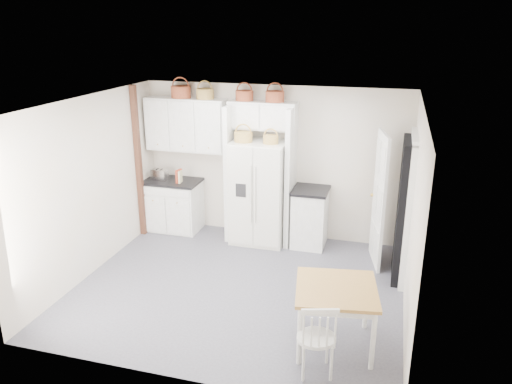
% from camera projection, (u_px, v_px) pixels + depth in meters
% --- Properties ---
extents(floor, '(4.50, 4.50, 0.00)m').
position_uv_depth(floor, '(239.00, 287.00, 7.08)').
color(floor, '#413E4B').
rests_on(floor, ground).
extents(ceiling, '(4.50, 4.50, 0.00)m').
position_uv_depth(ceiling, '(237.00, 103.00, 6.23)').
color(ceiling, white).
rests_on(ceiling, wall_back).
extents(wall_back, '(4.50, 0.00, 4.50)m').
position_uv_depth(wall_back, '(274.00, 162.00, 8.47)').
color(wall_back, silver).
rests_on(wall_back, floor).
extents(wall_left, '(0.00, 4.00, 4.00)m').
position_uv_depth(wall_left, '(90.00, 187.00, 7.23)').
color(wall_left, silver).
rests_on(wall_left, floor).
extents(wall_right, '(0.00, 4.00, 4.00)m').
position_uv_depth(wall_right, '(414.00, 218.00, 6.08)').
color(wall_right, silver).
rests_on(wall_right, floor).
extents(refrigerator, '(0.90, 0.72, 1.74)m').
position_uv_depth(refrigerator, '(260.00, 192.00, 8.33)').
color(refrigerator, silver).
rests_on(refrigerator, floor).
extents(base_cab_left, '(0.95, 0.60, 0.88)m').
position_uv_depth(base_cab_left, '(173.00, 206.00, 8.93)').
color(base_cab_left, silver).
rests_on(base_cab_left, floor).
extents(base_cab_right, '(0.54, 0.64, 0.94)m').
position_uv_depth(base_cab_right, '(310.00, 218.00, 8.29)').
color(base_cab_right, silver).
rests_on(base_cab_right, floor).
extents(dining_table, '(1.03, 1.03, 0.75)m').
position_uv_depth(dining_table, '(335.00, 316.00, 5.70)').
color(dining_table, olive).
rests_on(dining_table, floor).
extents(windsor_chair, '(0.51, 0.48, 0.85)m').
position_uv_depth(windsor_chair, '(316.00, 338.00, 5.23)').
color(windsor_chair, silver).
rests_on(windsor_chair, floor).
extents(counter_left, '(0.99, 0.64, 0.04)m').
position_uv_depth(counter_left, '(172.00, 181.00, 8.78)').
color(counter_left, black).
rests_on(counter_left, base_cab_left).
extents(counter_right, '(0.58, 0.69, 0.04)m').
position_uv_depth(counter_right, '(311.00, 190.00, 8.13)').
color(counter_right, black).
rests_on(counter_right, base_cab_right).
extents(toaster, '(0.29, 0.19, 0.19)m').
position_uv_depth(toaster, '(160.00, 175.00, 8.77)').
color(toaster, silver).
rests_on(toaster, counter_left).
extents(cookbook_red, '(0.07, 0.16, 0.23)m').
position_uv_depth(cookbook_red, '(179.00, 176.00, 8.62)').
color(cookbook_red, '#B03921').
rests_on(cookbook_red, counter_left).
extents(cookbook_cream, '(0.04, 0.14, 0.21)m').
position_uv_depth(cookbook_cream, '(180.00, 177.00, 8.62)').
color(cookbook_cream, beige).
rests_on(cookbook_cream, counter_left).
extents(basket_upper_b, '(0.34, 0.34, 0.20)m').
position_uv_depth(basket_upper_b, '(181.00, 92.00, 8.35)').
color(basket_upper_b, maroon).
rests_on(basket_upper_b, upper_cabinet).
extents(basket_upper_c, '(0.29, 0.29, 0.17)m').
position_uv_depth(basket_upper_c, '(205.00, 94.00, 8.24)').
color(basket_upper_c, olive).
rests_on(basket_upper_c, upper_cabinet).
extents(basket_bridge_a, '(0.29, 0.29, 0.16)m').
position_uv_depth(basket_bridge_a, '(244.00, 96.00, 8.07)').
color(basket_bridge_a, maroon).
rests_on(basket_bridge_a, bridge_cabinet).
extents(basket_bridge_b, '(0.30, 0.30, 0.17)m').
position_uv_depth(basket_bridge_b, '(275.00, 97.00, 7.94)').
color(basket_bridge_b, maroon).
rests_on(basket_bridge_b, bridge_cabinet).
extents(basket_fridge_a, '(0.30, 0.30, 0.16)m').
position_uv_depth(basket_fridge_a, '(243.00, 137.00, 7.99)').
color(basket_fridge_a, olive).
rests_on(basket_fridge_a, refrigerator).
extents(basket_fridge_b, '(0.24, 0.24, 0.13)m').
position_uv_depth(basket_fridge_b, '(271.00, 140.00, 7.88)').
color(basket_fridge_b, olive).
rests_on(basket_fridge_b, refrigerator).
extents(upper_cabinet, '(1.40, 0.34, 0.90)m').
position_uv_depth(upper_cabinet, '(186.00, 125.00, 8.51)').
color(upper_cabinet, silver).
rests_on(upper_cabinet, wall_back).
extents(bridge_cabinet, '(1.12, 0.34, 0.45)m').
position_uv_depth(bridge_cabinet, '(263.00, 115.00, 8.09)').
color(bridge_cabinet, silver).
rests_on(bridge_cabinet, wall_back).
extents(fridge_panel_left, '(0.08, 0.60, 2.30)m').
position_uv_depth(fridge_panel_left, '(231.00, 173.00, 8.42)').
color(fridge_panel_left, silver).
rests_on(fridge_panel_left, floor).
extents(fridge_panel_right, '(0.08, 0.60, 2.30)m').
position_uv_depth(fridge_panel_right, '(291.00, 177.00, 8.16)').
color(fridge_panel_right, silver).
rests_on(fridge_panel_right, floor).
extents(trim_post, '(0.09, 0.09, 2.60)m').
position_uv_depth(trim_post, '(139.00, 163.00, 8.45)').
color(trim_post, '#421F19').
rests_on(trim_post, floor).
extents(doorway_void, '(0.18, 0.85, 2.05)m').
position_uv_depth(doorway_void, '(404.00, 210.00, 7.10)').
color(doorway_void, black).
rests_on(doorway_void, floor).
extents(door_slab, '(0.21, 0.79, 2.05)m').
position_uv_depth(door_slab, '(379.00, 200.00, 7.50)').
color(door_slab, white).
rests_on(door_slab, floor).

